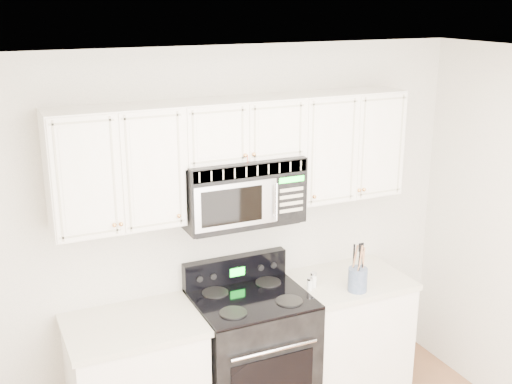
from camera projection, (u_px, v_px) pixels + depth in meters
room at (371, 350)px, 3.02m from camera, size 3.51×3.51×2.61m
base_cabinet_right at (344, 338)px, 4.85m from camera, size 0.86×0.65×0.92m
range at (251, 355)px, 4.51m from camera, size 0.77×0.70×1.12m
upper_cabinets at (238, 150)px, 4.22m from camera, size 2.44×0.37×0.75m
microwave at (240, 190)px, 4.25m from camera, size 0.80×0.45×0.44m
utensil_crock at (358, 278)px, 4.48m from camera, size 0.14×0.14×0.36m
shaker_salt at (310, 284)px, 4.50m from camera, size 0.04×0.04×0.09m
shaker_pepper at (314, 280)px, 4.54m from camera, size 0.05×0.05×0.11m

